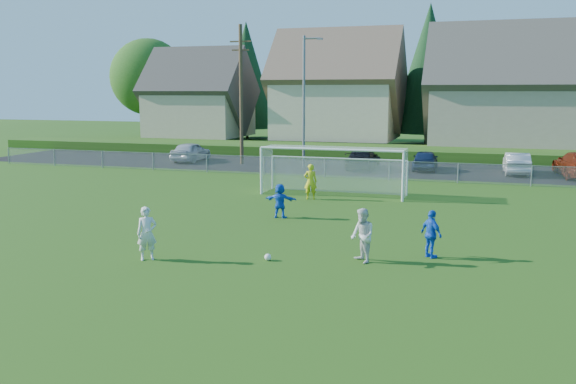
{
  "coord_description": "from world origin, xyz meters",
  "views": [
    {
      "loc": [
        7.05,
        -14.51,
        5.33
      ],
      "look_at": [
        0.0,
        8.0,
        1.4
      ],
      "focal_mm": 38.0,
      "sensor_mm": 36.0,
      "label": 1
    }
  ],
  "objects_px": {
    "player_white_a": "(147,233)",
    "player_blue_a": "(431,234)",
    "soccer_goal": "(334,163)",
    "player_blue_b": "(280,201)",
    "soccer_ball": "(268,257)",
    "car_a": "(191,152)",
    "goalkeeper": "(311,182)",
    "player_white_b": "(362,236)",
    "car_d": "(363,159)",
    "car_f": "(517,163)",
    "car_e": "(425,160)"
  },
  "relations": [
    {
      "from": "car_a",
      "to": "car_e",
      "type": "distance_m",
      "value": 17.54
    },
    {
      "from": "soccer_goal",
      "to": "soccer_ball",
      "type": "bearing_deg",
      "value": -86.27
    },
    {
      "from": "player_blue_b",
      "to": "car_d",
      "type": "relative_size",
      "value": 0.31
    },
    {
      "from": "player_white_a",
      "to": "car_a",
      "type": "distance_m",
      "value": 27.64
    },
    {
      "from": "car_e",
      "to": "soccer_ball",
      "type": "bearing_deg",
      "value": 81.28
    },
    {
      "from": "player_white_b",
      "to": "player_blue_b",
      "type": "bearing_deg",
      "value": -178.31
    },
    {
      "from": "player_blue_a",
      "to": "player_blue_b",
      "type": "distance_m",
      "value": 8.0
    },
    {
      "from": "player_blue_b",
      "to": "goalkeeper",
      "type": "bearing_deg",
      "value": -91.3
    },
    {
      "from": "soccer_ball",
      "to": "soccer_goal",
      "type": "height_order",
      "value": "soccer_goal"
    },
    {
      "from": "car_d",
      "to": "player_blue_a",
      "type": "bearing_deg",
      "value": 104.67
    },
    {
      "from": "car_d",
      "to": "car_f",
      "type": "height_order",
      "value": "car_f"
    },
    {
      "from": "player_white_a",
      "to": "player_blue_b",
      "type": "bearing_deg",
      "value": 40.7
    },
    {
      "from": "player_white_a",
      "to": "player_blue_a",
      "type": "bearing_deg",
      "value": -15.38
    },
    {
      "from": "soccer_ball",
      "to": "goalkeeper",
      "type": "height_order",
      "value": "goalkeeper"
    },
    {
      "from": "goalkeeper",
      "to": "car_f",
      "type": "bearing_deg",
      "value": -144.88
    },
    {
      "from": "car_a",
      "to": "car_e",
      "type": "xyz_separation_m",
      "value": [
        17.54,
        0.02,
        -0.05
      ]
    },
    {
      "from": "car_a",
      "to": "soccer_goal",
      "type": "distance_m",
      "value": 17.99
    },
    {
      "from": "player_blue_a",
      "to": "goalkeeper",
      "type": "xyz_separation_m",
      "value": [
        -6.55,
        9.23,
        0.1
      ]
    },
    {
      "from": "player_white_b",
      "to": "goalkeeper",
      "type": "relative_size",
      "value": 0.97
    },
    {
      "from": "car_f",
      "to": "car_e",
      "type": "bearing_deg",
      "value": -3.64
    },
    {
      "from": "car_f",
      "to": "car_d",
      "type": "bearing_deg",
      "value": 1.45
    },
    {
      "from": "car_e",
      "to": "car_f",
      "type": "xyz_separation_m",
      "value": [
        5.82,
        -0.23,
        0.01
      ]
    },
    {
      "from": "goalkeeper",
      "to": "soccer_goal",
      "type": "height_order",
      "value": "soccer_goal"
    },
    {
      "from": "soccer_ball",
      "to": "car_a",
      "type": "relative_size",
      "value": 0.05
    },
    {
      "from": "player_blue_a",
      "to": "car_f",
      "type": "bearing_deg",
      "value": -54.36
    },
    {
      "from": "player_blue_a",
      "to": "player_blue_b",
      "type": "bearing_deg",
      "value": 10.75
    },
    {
      "from": "soccer_ball",
      "to": "player_white_b",
      "type": "bearing_deg",
      "value": 13.62
    },
    {
      "from": "soccer_ball",
      "to": "car_a",
      "type": "height_order",
      "value": "car_a"
    },
    {
      "from": "player_white_b",
      "to": "car_e",
      "type": "distance_m",
      "value": 23.61
    },
    {
      "from": "soccer_ball",
      "to": "car_f",
      "type": "xyz_separation_m",
      "value": [
        8.63,
        24.08,
        0.58
      ]
    },
    {
      "from": "goalkeeper",
      "to": "car_a",
      "type": "distance_m",
      "value": 18.56
    },
    {
      "from": "player_white_b",
      "to": "car_a",
      "type": "bearing_deg",
      "value": 179.71
    },
    {
      "from": "soccer_ball",
      "to": "car_a",
      "type": "xyz_separation_m",
      "value": [
        -14.72,
        24.29,
        0.63
      ]
    },
    {
      "from": "player_white_b",
      "to": "player_blue_a",
      "type": "distance_m",
      "value": 2.35
    },
    {
      "from": "car_a",
      "to": "player_blue_a",
      "type": "bearing_deg",
      "value": 130.22
    },
    {
      "from": "soccer_ball",
      "to": "goalkeeper",
      "type": "distance_m",
      "value": 11.27
    },
    {
      "from": "car_a",
      "to": "car_e",
      "type": "relative_size",
      "value": 1.08
    },
    {
      "from": "player_white_b",
      "to": "goalkeeper",
      "type": "height_order",
      "value": "goalkeeper"
    },
    {
      "from": "soccer_goal",
      "to": "player_blue_b",
      "type": "bearing_deg",
      "value": -97.5
    },
    {
      "from": "soccer_ball",
      "to": "player_blue_a",
      "type": "xyz_separation_m",
      "value": [
        4.91,
        1.89,
        0.67
      ]
    },
    {
      "from": "player_white_a",
      "to": "player_blue_a",
      "type": "relative_size",
      "value": 1.1
    },
    {
      "from": "player_white_a",
      "to": "player_blue_a",
      "type": "xyz_separation_m",
      "value": [
        8.6,
        2.95,
        -0.08
      ]
    },
    {
      "from": "soccer_ball",
      "to": "car_e",
      "type": "relative_size",
      "value": 0.05
    },
    {
      "from": "goalkeeper",
      "to": "car_e",
      "type": "distance_m",
      "value": 13.92
    },
    {
      "from": "player_white_b",
      "to": "car_f",
      "type": "bearing_deg",
      "value": 129.17
    },
    {
      "from": "goalkeeper",
      "to": "car_e",
      "type": "relative_size",
      "value": 0.44
    },
    {
      "from": "player_white_b",
      "to": "player_blue_a",
      "type": "xyz_separation_m",
      "value": [
        2.02,
        1.19,
        -0.08
      ]
    },
    {
      "from": "car_a",
      "to": "car_f",
      "type": "bearing_deg",
      "value": 178.47
    },
    {
      "from": "car_a",
      "to": "car_d",
      "type": "bearing_deg",
      "value": 175.98
    },
    {
      "from": "car_d",
      "to": "player_white_b",
      "type": "bearing_deg",
      "value": 99.07
    }
  ]
}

